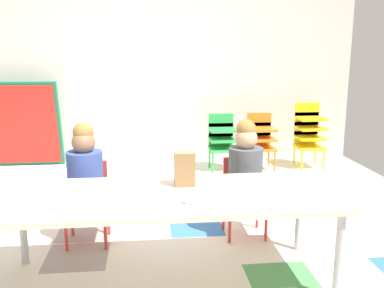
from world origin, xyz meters
name	(u,v)px	position (x,y,z in m)	size (l,w,h in m)	color
ground_plane	(141,230)	(0.00, -0.01, -0.01)	(5.56, 4.52, 0.02)	silver
back_wall	(141,67)	(0.00, 2.26, 1.23)	(5.56, 0.10, 2.47)	beige
craft_table	(167,200)	(0.18, -0.82, 0.53)	(2.09, 0.76, 0.58)	beige
seated_child_near_camera	(85,172)	(-0.39, -0.21, 0.55)	(0.32, 0.31, 0.92)	red
seated_child_middle_seat	(245,167)	(0.80, -0.21, 0.55)	(0.34, 0.34, 0.92)	red
kid_chair_green_stack	(222,138)	(0.97, 1.72, 0.40)	(0.32, 0.30, 0.68)	green
kid_chair_orange_stack	(261,137)	(1.45, 1.72, 0.40)	(0.32, 0.30, 0.68)	orange
kid_chair_yellow_stack	(309,131)	(2.07, 1.72, 0.46)	(0.32, 0.30, 0.80)	yellow
folded_activity_table	(23,125)	(-1.46, 2.06, 0.54)	(0.90, 0.29, 1.09)	#19724C
paper_bag_brown	(185,169)	(0.30, -0.67, 0.69)	(0.13, 0.09, 0.22)	#9E754C
paper_plate_near_edge	(191,203)	(0.30, -1.01, 0.58)	(0.18, 0.18, 0.01)	white
paper_plate_center_table	(110,187)	(-0.17, -0.67, 0.58)	(0.18, 0.18, 0.01)	white
donut_powdered_on_plate	(191,200)	(0.30, -1.01, 0.60)	(0.10, 0.10, 0.03)	white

